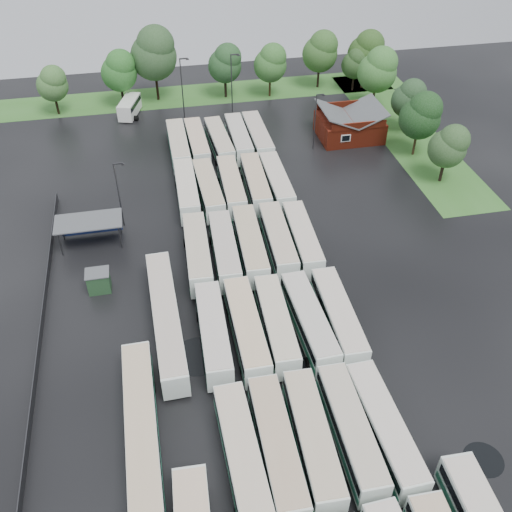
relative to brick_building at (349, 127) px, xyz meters
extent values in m
plane|color=black|center=(-24.00, -42.77, -1.87)|extent=(160.00, 160.00, 0.00)
cube|color=maroon|center=(0.00, 0.03, -0.17)|extent=(10.00, 8.00, 3.40)
cube|color=#4C4F51|center=(-2.50, 0.03, 2.43)|extent=(5.07, 8.60, 2.19)
cube|color=#4C4F51|center=(2.50, 0.03, 2.43)|extent=(5.07, 8.60, 2.19)
cube|color=maroon|center=(0.00, -3.97, 2.03)|extent=(9.00, 0.20, 1.20)
cube|color=silver|center=(-2.00, -4.02, 0.13)|extent=(1.60, 0.12, 1.20)
cylinder|color=#2D2D30|center=(-44.80, -22.77, -0.17)|extent=(0.16, 0.16, 3.40)
cylinder|color=#2D2D30|center=(-37.60, -22.77, -0.17)|extent=(0.16, 0.16, 3.40)
cylinder|color=#2D2D30|center=(-44.80, -19.57, -0.17)|extent=(0.16, 0.16, 3.40)
cylinder|color=#2D2D30|center=(-37.60, -19.57, -0.17)|extent=(0.16, 0.16, 3.40)
cube|color=#4C4F51|center=(-41.20, -21.17, 1.63)|extent=(8.20, 4.20, 0.15)
cube|color=navy|center=(-41.20, -19.27, -0.27)|extent=(7.60, 0.08, 2.60)
cube|color=#204324|center=(-40.20, -30.17, -0.62)|extent=(2.50, 2.00, 2.50)
cube|color=#4C4F51|center=(-40.20, -30.17, 0.69)|extent=(2.70, 2.20, 0.12)
cube|color=#366F27|center=(-22.00, 22.03, -1.86)|extent=(80.00, 10.00, 0.01)
cube|color=#366F27|center=(10.00, 0.03, -1.86)|extent=(10.00, 50.00, 0.01)
cube|color=#2D2D30|center=(-46.20, -34.77, -1.27)|extent=(0.10, 50.00, 1.20)
cube|color=silver|center=(-28.24, -55.46, 0.07)|extent=(2.91, 12.78, 2.92)
cube|color=black|center=(-28.24, -55.46, 0.65)|extent=(2.96, 12.27, 0.93)
cube|color=#1F6042|center=(-28.24, -55.46, -0.57)|extent=(2.96, 12.53, 0.64)
cube|color=beige|center=(-28.24, -55.46, 1.58)|extent=(2.80, 12.40, 0.13)
cylinder|color=black|center=(-28.24, -59.54, -1.39)|extent=(2.70, 1.02, 1.02)
cylinder|color=black|center=(-28.24, -51.39, -1.39)|extent=(2.70, 1.02, 1.02)
cube|color=silver|center=(-25.24, -55.32, 0.09)|extent=(2.89, 12.92, 2.95)
cube|color=black|center=(-25.24, -55.32, 0.68)|extent=(2.95, 12.41, 0.94)
cube|color=#286750|center=(-25.24, -55.32, -0.56)|extent=(2.94, 12.66, 0.65)
cube|color=tan|center=(-25.24, -55.32, 1.62)|extent=(2.78, 12.53, 0.13)
cylinder|color=black|center=(-25.24, -59.44, -1.38)|extent=(2.74, 1.03, 1.03)
cylinder|color=black|center=(-25.24, -51.20, -1.38)|extent=(2.74, 1.03, 1.03)
cube|color=silver|center=(-22.09, -55.17, 0.07)|extent=(3.19, 12.83, 2.92)
cube|color=black|center=(-22.09, -55.17, 0.65)|extent=(3.23, 12.32, 0.93)
cube|color=#166D49|center=(-22.09, -55.17, -0.57)|extent=(3.23, 12.58, 0.64)
cube|color=#C7B292|center=(-22.09, -55.17, 1.58)|extent=(3.07, 12.44, 0.13)
cylinder|color=black|center=(-22.09, -59.24, -1.39)|extent=(2.70, 1.02, 1.02)
cylinder|color=black|center=(-22.09, -51.10, -1.39)|extent=(2.70, 1.02, 1.02)
cube|color=silver|center=(-18.63, -54.99, 0.03)|extent=(2.74, 12.50, 2.86)
cube|color=black|center=(-18.63, -54.99, 0.60)|extent=(2.79, 12.00, 0.91)
cube|color=#1F684E|center=(-18.63, -54.99, -0.60)|extent=(2.79, 12.25, 0.63)
cube|color=beige|center=(-18.63, -54.99, 1.51)|extent=(2.63, 12.13, 0.12)
cylinder|color=black|center=(-18.63, -58.98, -1.40)|extent=(2.65, 1.00, 1.00)
cylinder|color=black|center=(-18.63, -51.00, -1.40)|extent=(2.65, 1.00, 1.00)
cube|color=silver|center=(-15.74, -55.35, 0.05)|extent=(2.98, 12.66, 2.89)
cube|color=black|center=(-15.74, -55.35, 0.63)|extent=(3.03, 12.16, 0.92)
cube|color=#1E714F|center=(-15.74, -55.35, -0.59)|extent=(3.02, 12.41, 0.63)
cube|color=beige|center=(-15.74, -55.35, 1.54)|extent=(2.86, 12.28, 0.13)
cylinder|color=black|center=(-15.74, -59.38, -1.39)|extent=(2.68, 1.01, 1.01)
cylinder|color=black|center=(-15.74, -51.32, -1.39)|extent=(2.68, 1.01, 1.01)
cube|color=silver|center=(-28.58, -41.33, 0.04)|extent=(2.99, 12.57, 2.86)
cube|color=black|center=(-28.58, -41.33, 0.61)|extent=(3.04, 12.08, 0.92)
cube|color=#22634B|center=(-28.58, -41.33, -0.60)|extent=(3.03, 12.33, 0.63)
cube|color=beige|center=(-28.58, -41.33, 1.52)|extent=(2.87, 12.20, 0.12)
cylinder|color=black|center=(-28.58, -45.33, -1.40)|extent=(2.66, 1.00, 1.00)
cylinder|color=black|center=(-28.58, -37.33, -1.40)|extent=(2.66, 1.00, 1.00)
cube|color=silver|center=(-25.20, -41.54, 0.10)|extent=(2.71, 12.91, 2.96)
cube|color=black|center=(-25.20, -41.54, 0.69)|extent=(2.77, 12.40, 0.95)
cube|color=#27604B|center=(-25.20, -41.54, -0.55)|extent=(2.76, 12.65, 0.65)
cube|color=beige|center=(-25.20, -41.54, 1.63)|extent=(2.60, 12.53, 0.13)
cylinder|color=black|center=(-25.20, -45.67, -1.38)|extent=(2.74, 1.03, 1.03)
cylinder|color=black|center=(-25.20, -37.41, -1.38)|extent=(2.74, 1.03, 1.03)
cube|color=silver|center=(-22.06, -41.42, 0.02)|extent=(3.01, 12.51, 2.85)
cube|color=black|center=(-22.06, -41.42, 0.59)|extent=(3.05, 12.01, 0.91)
cube|color=#256648|center=(-22.06, -41.42, -0.60)|extent=(3.05, 12.26, 0.63)
cube|color=beige|center=(-22.06, -41.42, 1.50)|extent=(2.89, 12.13, 0.12)
cylinder|color=black|center=(-22.06, -45.40, -1.40)|extent=(2.64, 0.99, 0.99)
cylinder|color=black|center=(-22.06, -37.44, -1.40)|extent=(2.64, 0.99, 0.99)
cube|color=silver|center=(-18.60, -41.70, 0.06)|extent=(3.07, 12.74, 2.90)
cube|color=black|center=(-18.60, -41.70, 0.64)|extent=(3.12, 12.23, 0.93)
cube|color=#1E6E4B|center=(-18.60, -41.70, -0.58)|extent=(3.12, 12.49, 0.64)
cube|color=beige|center=(-18.60, -41.70, 1.56)|extent=(2.95, 12.36, 0.13)
cylinder|color=black|center=(-18.60, -45.75, -1.39)|extent=(2.69, 1.01, 1.01)
cylinder|color=black|center=(-18.60, -37.66, -1.39)|extent=(2.69, 1.01, 1.01)
cube|color=silver|center=(-15.47, -41.75, 0.07)|extent=(2.95, 12.79, 2.92)
cube|color=black|center=(-15.47, -41.75, 0.65)|extent=(3.01, 12.29, 0.93)
cube|color=#206F4D|center=(-15.47, -41.75, -0.57)|extent=(3.00, 12.54, 0.64)
cube|color=beige|center=(-15.47, -41.75, 1.58)|extent=(2.84, 12.41, 0.13)
cylinder|color=black|center=(-15.47, -45.82, -1.39)|extent=(2.71, 1.02, 1.02)
cylinder|color=black|center=(-15.47, -37.67, -1.39)|extent=(2.71, 1.02, 1.02)
cube|color=silver|center=(-28.58, -28.13, 0.07)|extent=(3.20, 12.86, 2.92)
cube|color=black|center=(-28.58, -28.13, 0.66)|extent=(3.24, 12.35, 0.94)
cube|color=#166742|center=(-28.58, -28.13, -0.57)|extent=(3.24, 12.61, 0.64)
cube|color=beige|center=(-28.58, -28.13, 1.59)|extent=(3.07, 12.47, 0.13)
cylinder|color=black|center=(-28.58, -32.21, -1.39)|extent=(2.71, 1.02, 1.02)
cylinder|color=black|center=(-28.58, -24.05, -1.39)|extent=(2.71, 1.02, 1.02)
cube|color=silver|center=(-25.32, -28.22, 0.04)|extent=(3.13, 12.65, 2.88)
cube|color=black|center=(-25.32, -28.22, 0.62)|extent=(3.17, 12.15, 0.92)
cube|color=#2B674C|center=(-25.32, -28.22, -0.59)|extent=(3.17, 12.40, 0.63)
cube|color=#BFB2A3|center=(-25.32, -28.22, 1.53)|extent=(3.01, 12.27, 0.13)
cylinder|color=black|center=(-25.32, -32.23, -1.40)|extent=(2.67, 1.00, 1.00)
cylinder|color=black|center=(-25.32, -24.20, -1.40)|extent=(2.67, 1.00, 1.00)
cube|color=silver|center=(-22.16, -27.95, 0.11)|extent=(3.24, 13.10, 2.98)
cube|color=black|center=(-22.16, -27.95, 0.71)|extent=(3.28, 12.58, 0.95)
cube|color=#1A694C|center=(-22.16, -27.95, -0.54)|extent=(3.28, 12.84, 0.66)
cube|color=#C6B18B|center=(-22.16, -27.95, 1.66)|extent=(3.11, 12.71, 0.13)
cylinder|color=black|center=(-22.16, -32.11, -1.38)|extent=(2.76, 1.04, 1.04)
cylinder|color=black|center=(-22.16, -23.79, -1.38)|extent=(2.76, 1.04, 1.04)
cube|color=silver|center=(-18.64, -27.68, 0.07)|extent=(3.13, 12.82, 2.92)
cube|color=black|center=(-18.64, -27.68, 0.65)|extent=(3.18, 12.32, 0.93)
cube|color=#31735A|center=(-18.64, -27.68, -0.57)|extent=(3.18, 12.57, 0.64)
cube|color=beige|center=(-18.64, -27.68, 1.58)|extent=(3.01, 12.44, 0.13)
cylinder|color=black|center=(-18.64, -31.75, -1.39)|extent=(2.71, 1.02, 1.02)
cylinder|color=black|center=(-18.64, -23.60, -1.39)|extent=(2.71, 1.02, 1.02)
cube|color=silver|center=(-15.62, -27.93, 0.04)|extent=(3.14, 12.62, 2.87)
cube|color=black|center=(-15.62, -27.93, 0.61)|extent=(3.18, 12.13, 0.92)
cube|color=#206D4A|center=(-15.62, -27.93, -0.59)|extent=(3.18, 12.38, 0.63)
cube|color=beige|center=(-15.62, -27.93, 1.53)|extent=(3.02, 12.24, 0.13)
cylinder|color=black|center=(-15.62, -31.94, -1.40)|extent=(2.66, 1.00, 1.00)
cylinder|color=black|center=(-15.62, -23.92, -1.40)|extent=(2.66, 1.00, 1.00)
cube|color=silver|center=(-28.36, -14.14, 0.07)|extent=(2.92, 12.75, 2.91)
cube|color=black|center=(-28.36, -14.14, 0.65)|extent=(2.97, 12.25, 0.93)
cube|color=#25614A|center=(-28.36, -14.14, -0.57)|extent=(2.97, 12.50, 0.64)
cube|color=beige|center=(-28.36, -14.14, 1.57)|extent=(2.81, 12.37, 0.13)
cylinder|color=black|center=(-28.36, -18.20, -1.39)|extent=(2.70, 1.02, 1.02)
cylinder|color=black|center=(-28.36, -10.07, -1.39)|extent=(2.70, 1.02, 1.02)
cube|color=silver|center=(-25.39, -14.52, 0.04)|extent=(2.95, 12.59, 2.87)
cube|color=black|center=(-25.39, -14.52, 0.61)|extent=(3.00, 12.09, 0.92)
cube|color=#15623E|center=(-25.39, -14.52, -0.59)|extent=(3.00, 12.34, 0.63)
cube|color=#C6B08C|center=(-25.39, -14.52, 1.53)|extent=(2.84, 12.22, 0.13)
cylinder|color=black|center=(-25.39, -18.53, -1.40)|extent=(2.66, 1.00, 1.00)
cylinder|color=black|center=(-25.39, -10.51, -1.40)|extent=(2.66, 1.00, 1.00)
cube|color=silver|center=(-22.13, -14.30, 0.04)|extent=(2.99, 12.59, 2.87)
cube|color=black|center=(-22.13, -14.30, 0.61)|extent=(3.04, 12.09, 0.92)
cube|color=#256548|center=(-22.13, -14.30, -0.59)|extent=(3.03, 12.34, 0.63)
cube|color=#CFB592|center=(-22.13, -14.30, 1.52)|extent=(2.87, 12.21, 0.13)
cylinder|color=black|center=(-22.13, -18.30, -1.40)|extent=(2.66, 1.00, 1.00)
cylinder|color=black|center=(-22.13, -10.29, -1.40)|extent=(2.66, 1.00, 1.00)
cube|color=silver|center=(-18.70, -14.30, 0.05)|extent=(3.12, 12.66, 2.88)
cube|color=black|center=(-18.70, -14.30, 0.62)|extent=(3.16, 12.16, 0.92)
cube|color=#2A6147|center=(-18.70, -14.30, -0.59)|extent=(3.16, 12.41, 0.63)
cube|color=#CDB08B|center=(-18.70, -14.30, 1.54)|extent=(3.00, 12.28, 0.13)
cylinder|color=black|center=(-18.70, -18.32, -1.39)|extent=(2.67, 1.01, 1.01)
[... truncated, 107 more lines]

